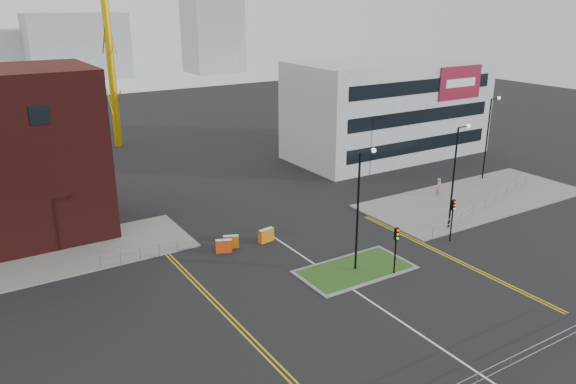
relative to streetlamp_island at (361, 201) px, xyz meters
name	(u,v)px	position (x,y,z in m)	size (l,w,h in m)	color
ground	(411,329)	(-2.22, -8.00, -5.41)	(200.00, 200.00, 0.00)	black
pavement_left	(5,268)	(-22.22, 14.00, -5.35)	(28.00, 8.00, 0.12)	slate
pavement_right	(474,199)	(19.78, 6.00, -5.35)	(24.00, 10.00, 0.12)	slate
island_kerb	(355,270)	(-0.22, 0.00, -5.37)	(8.60, 4.60, 0.08)	slate
grass_island	(355,269)	(-0.22, 0.00, -5.35)	(8.00, 4.00, 0.12)	#234C19
office_block	(388,108)	(23.79, 23.97, 0.59)	(25.00, 12.20, 12.00)	#ACAFB1
streetlamp_island	(361,201)	(0.00, 0.00, 0.00)	(1.46, 0.36, 9.18)	black
streetlamp_right_near	(456,169)	(12.00, 2.00, 0.00)	(1.46, 0.36, 9.18)	black
streetlamp_right_far	(489,132)	(26.00, 10.00, 0.00)	(1.46, 0.36, 9.18)	black
traffic_light_island	(396,242)	(1.78, -2.02, -2.85)	(0.28, 0.33, 3.65)	black
traffic_light_right	(453,212)	(9.78, -0.02, -2.85)	(0.28, 0.33, 3.65)	black
railing_front	(494,370)	(-2.22, -14.00, -4.63)	(24.05, 0.05, 1.10)	gray
railing_left	(140,252)	(-13.22, 10.00, -4.67)	(6.05, 0.05, 1.10)	gray
railing_right	(485,202)	(18.28, 3.50, -4.63)	(19.05, 5.05, 1.10)	gray
centre_line	(389,314)	(-2.22, -6.00, -5.41)	(0.15, 30.00, 0.01)	silver
yellow_left_a	(208,298)	(-11.22, 2.00, -5.41)	(0.12, 24.00, 0.01)	gold
yellow_left_b	(212,297)	(-10.92, 2.00, -5.41)	(0.12, 24.00, 0.01)	gold
yellow_right_a	(447,257)	(7.28, -2.00, -5.41)	(0.12, 20.00, 0.01)	gold
yellow_right_b	(449,256)	(7.58, -2.00, -5.41)	(0.12, 20.00, 0.01)	gold
skyline_b	(78,46)	(7.78, 122.00, 2.59)	(24.00, 12.00, 16.00)	gray
skyline_c	(212,20)	(42.78, 117.00, 8.59)	(14.00, 12.00, 28.00)	gray
pedestrian	(439,188)	(17.27, 8.45, -4.43)	(0.72, 0.47, 1.97)	tan
barrier_left	(224,245)	(-7.11, 8.00, -4.83)	(1.33, 0.88, 1.07)	#F9430D
barrier_mid	(231,241)	(-6.22, 8.50, -4.85)	(1.28, 0.86, 1.03)	#C7650B
barrier_right	(266,235)	(-3.22, 8.00, -4.81)	(1.38, 0.66, 1.12)	orange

